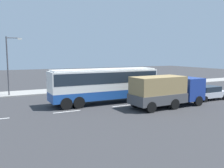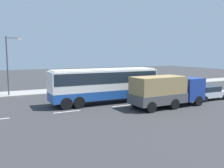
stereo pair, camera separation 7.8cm
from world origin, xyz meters
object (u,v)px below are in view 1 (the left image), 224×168
Objects in this scene: car_blue_saloon at (188,88)px; pedestrian_near_curb at (84,82)px; car_silver_hatch at (209,92)px; street_lamp at (9,62)px; coach_bus at (105,82)px; cargo_truck at (167,90)px.

car_blue_saloon is 14.15m from pedestrian_near_curb.
street_lamp is at bearing 148.10° from car_silver_hatch.
coach_bus is at bearing -46.35° from street_lamp.
pedestrian_near_curb reaches higher than car_silver_hatch.
street_lamp is at bearing 153.35° from car_blue_saloon.
coach_bus is 12.19m from street_lamp.
cargo_truck is 5.08× the size of pedestrian_near_curb.
cargo_truck is 1.80× the size of car_silver_hatch.
coach_bus is at bearing 177.53° from car_blue_saloon.
cargo_truck is at bearing -43.19° from coach_bus.
pedestrian_near_curb is at bearing 9.08° from street_lamp.
coach_bus reaches higher than car_blue_saloon.
cargo_truck is at bearing -45.36° from street_lamp.
pedestrian_near_curb is at bearing 131.01° from car_blue_saloon.
car_blue_saloon is at bearing 30.05° from cargo_truck.
coach_bus reaches higher than car_silver_hatch.
cargo_truck is 8.23m from car_blue_saloon.
car_blue_saloon is (0.39, 3.58, -0.03)m from car_silver_hatch.
car_blue_saloon is at bearing 0.96° from coach_bus.
street_lamp is at bearing -99.08° from pedestrian_near_curb.
car_silver_hatch is 3.60m from car_blue_saloon.
car_silver_hatch is 0.98× the size of car_blue_saloon.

